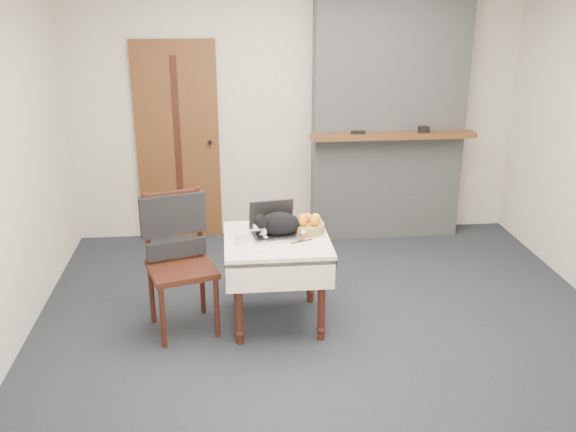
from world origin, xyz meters
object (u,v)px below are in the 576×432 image
object	(u,v)px
side_table	(277,252)
cat	(280,224)
door	(178,142)
laptop	(274,227)
chair	(177,242)
fruit_basket	(308,225)
cream_jar	(240,238)
pill_bottle	(303,236)

from	to	relation	value
side_table	cat	world-z (taller)	cat
door	cat	xyz separation A→B (m)	(0.86, -1.89, -0.21)
laptop	chair	world-z (taller)	chair
cat	chair	size ratio (longest dim) A/B	0.43
door	fruit_basket	bearing A→B (deg)	-59.37
cream_jar	pill_bottle	xyz separation A→B (m)	(0.46, -0.01, 0.00)
pill_bottle	fruit_basket	world-z (taller)	fruit_basket
side_table	chair	size ratio (longest dim) A/B	0.74
cat	pill_bottle	world-z (taller)	cat
cat	pill_bottle	size ratio (longest dim) A/B	5.84
laptop	cat	size ratio (longest dim) A/B	0.83
pill_bottle	cream_jar	bearing A→B (deg)	178.56
cat	fruit_basket	size ratio (longest dim) A/B	1.87
fruit_basket	chair	bearing A→B (deg)	-177.30
side_table	fruit_basket	world-z (taller)	fruit_basket
side_table	pill_bottle	distance (m)	0.26
cream_jar	chair	xyz separation A→B (m)	(-0.47, 0.12, -0.06)
door	side_table	world-z (taller)	door
cat	door	bearing A→B (deg)	92.64
laptop	cat	world-z (taller)	laptop
chair	laptop	bearing A→B (deg)	-15.34
laptop	pill_bottle	size ratio (longest dim) A/B	4.83
door	cat	distance (m)	2.08
cat	fruit_basket	distance (m)	0.23
cream_jar	pill_bottle	distance (m)	0.46
door	cream_jar	size ratio (longest dim) A/B	27.46
door	fruit_basket	xyz separation A→B (m)	(1.08, -1.83, -0.24)
laptop	cream_jar	distance (m)	0.29
cat	cream_jar	distance (m)	0.32
cream_jar	fruit_basket	world-z (taller)	fruit_basket
side_table	fruit_basket	size ratio (longest dim) A/B	3.19
laptop	chair	size ratio (longest dim) A/B	0.36
cat	chair	xyz separation A→B (m)	(-0.77, 0.01, -0.12)
side_table	chair	bearing A→B (deg)	176.04
laptop	cat	xyz separation A→B (m)	(0.04, -0.03, 0.03)
door	chair	world-z (taller)	door
cream_jar	cat	bearing A→B (deg)	19.36
pill_bottle	chair	bearing A→B (deg)	172.15
door	cat	bearing A→B (deg)	-65.56
door	laptop	distance (m)	2.04
cat	cream_jar	world-z (taller)	cat
door	laptop	world-z (taller)	door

